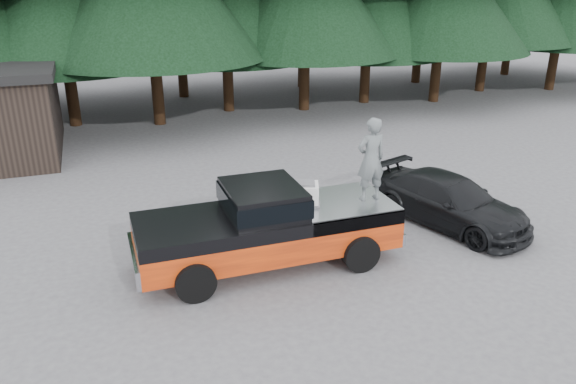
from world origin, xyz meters
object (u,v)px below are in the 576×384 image
object	(u,v)px
pickup_truck	(268,237)
air_compressor	(304,194)
man_on_bed	(371,159)
parked_car	(450,201)

from	to	relation	value
pickup_truck	air_compressor	distance (m)	1.27
pickup_truck	air_compressor	size ratio (longest dim) A/B	9.06
pickup_truck	man_on_bed	distance (m)	2.93
pickup_truck	parked_car	distance (m)	5.19
pickup_truck	parked_car	xyz separation A→B (m)	(5.17, 0.51, -0.02)
pickup_truck	parked_car	world-z (taller)	pickup_truck
air_compressor	parked_car	distance (m)	4.39
air_compressor	man_on_bed	world-z (taller)	man_on_bed
air_compressor	parked_car	xyz separation A→B (m)	(4.28, 0.41, -0.91)
parked_car	pickup_truck	bearing A→B (deg)	166.48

